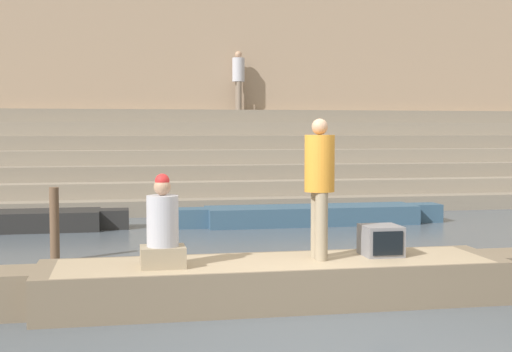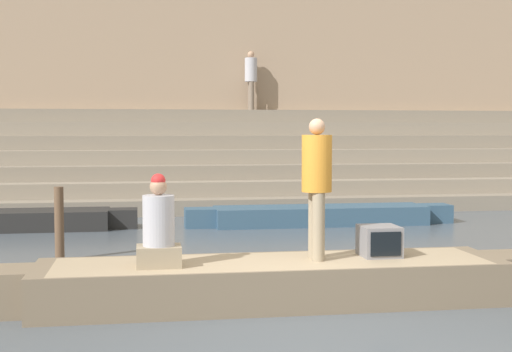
% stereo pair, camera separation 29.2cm
% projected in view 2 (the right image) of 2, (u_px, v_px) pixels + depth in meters
% --- Properties ---
extents(ground_plane, '(120.00, 120.00, 0.00)m').
position_uv_depth(ground_plane, '(310.00, 321.00, 7.42)').
color(ground_plane, '#4C5660').
extents(ghat_steps, '(36.00, 4.47, 2.57)m').
position_uv_depth(ghat_steps, '(207.00, 170.00, 19.27)').
color(ghat_steps, gray).
rests_on(ghat_steps, ground).
extents(back_wall, '(34.20, 1.28, 7.30)m').
position_uv_depth(back_wall, '(200.00, 75.00, 21.25)').
color(back_wall, tan).
rests_on(back_wall, ground).
extents(rowboat_main, '(6.85, 1.36, 0.49)m').
position_uv_depth(rowboat_main, '(272.00, 281.00, 8.17)').
color(rowboat_main, '#756651').
rests_on(rowboat_main, ground).
extents(person_standing, '(0.35, 0.35, 1.63)m').
position_uv_depth(person_standing, '(317.00, 179.00, 8.20)').
color(person_standing, gray).
rests_on(person_standing, rowboat_main).
extents(person_rowing, '(0.49, 0.38, 1.03)m').
position_uv_depth(person_rowing, '(159.00, 230.00, 7.81)').
color(person_rowing, gray).
rests_on(person_rowing, rowboat_main).
extents(tv_set, '(0.45, 0.48, 0.36)m').
position_uv_depth(tv_set, '(379.00, 241.00, 8.46)').
color(tv_set, slate).
rests_on(tv_set, rowboat_main).
extents(moored_boat_shore, '(5.22, 1.03, 0.39)m').
position_uv_depth(moored_boat_shore, '(4.00, 220.00, 14.13)').
color(moored_boat_shore, black).
rests_on(moored_boat_shore, ground).
extents(moored_boat_distant, '(5.70, 1.03, 0.39)m').
position_uv_depth(moored_boat_distant, '(320.00, 215.00, 14.98)').
color(moored_boat_distant, '#33516B').
rests_on(moored_boat_distant, ground).
extents(mooring_post, '(0.14, 0.14, 1.13)m').
position_uv_depth(mooring_post, '(59.00, 224.00, 10.82)').
color(mooring_post, brown).
rests_on(mooring_post, ground).
extents(person_on_steps, '(0.36, 0.36, 1.69)m').
position_uv_depth(person_on_steps, '(251.00, 76.00, 20.58)').
color(person_on_steps, '#756656').
rests_on(person_on_steps, ghat_steps).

